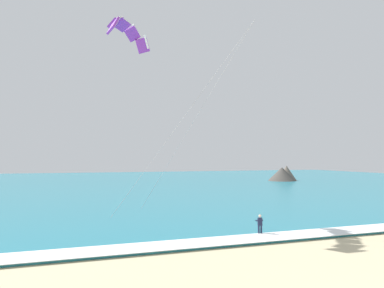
# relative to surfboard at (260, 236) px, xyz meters

# --- Properties ---
(sea) EXTENTS (200.00, 120.00, 0.20)m
(sea) POSITION_rel_surfboard_xyz_m (-1.87, 57.85, 0.07)
(sea) COLOR teal
(sea) RESTS_ON ground
(surf_foam) EXTENTS (200.00, 2.42, 0.04)m
(surf_foam) POSITION_rel_surfboard_xyz_m (-1.87, -1.15, 0.19)
(surf_foam) COLOR white
(surf_foam) RESTS_ON sea
(surfboard) EXTENTS (0.72, 1.46, 0.09)m
(surfboard) POSITION_rel_surfboard_xyz_m (0.00, 0.00, 0.00)
(surfboard) COLOR yellow
(surfboard) RESTS_ON ground
(kitesurfer) EXTENTS (0.59, 0.59, 1.69)m
(kitesurfer) POSITION_rel_surfboard_xyz_m (0.00, 0.02, 0.91)
(kitesurfer) COLOR #191E38
(kitesurfer) RESTS_ON ground
(kite_primary) EXTENTS (11.50, 9.44, 17.77)m
(kite_primary) POSITION_rel_surfboard_xyz_m (-9.61, 7.38, 17.88)
(kite_primary) COLOR purple
(headland_right) EXTENTS (8.41, 7.64, 4.14)m
(headland_right) POSITION_rel_surfboard_xyz_m (36.24, 51.85, 1.91)
(headland_right) COLOR #665B51
(headland_right) RESTS_ON ground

